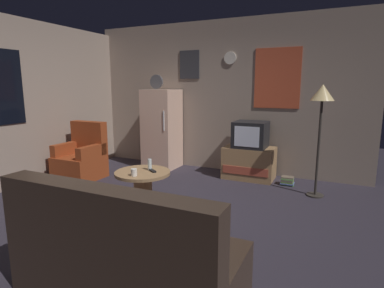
# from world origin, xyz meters

# --- Properties ---
(ground_plane) EXTENTS (12.00, 12.00, 0.00)m
(ground_plane) POSITION_xyz_m (0.00, 0.00, 0.00)
(ground_plane) COLOR #2D2833
(wall_with_art) EXTENTS (5.20, 0.12, 2.73)m
(wall_with_art) POSITION_xyz_m (0.01, 2.45, 1.37)
(wall_with_art) COLOR gray
(wall_with_art) RESTS_ON ground_plane
(wall_left_with_window) EXTENTS (0.12, 5.20, 2.60)m
(wall_left_with_window) POSITION_xyz_m (-2.55, -0.00, 1.30)
(wall_left_with_window) COLOR gray
(wall_left_with_window) RESTS_ON ground_plane
(fridge) EXTENTS (0.60, 0.62, 1.77)m
(fridge) POSITION_xyz_m (-1.06, 2.07, 0.75)
(fridge) COLOR beige
(fridge) RESTS_ON ground_plane
(tv_stand) EXTENTS (0.84, 0.53, 0.54)m
(tv_stand) POSITION_xyz_m (0.66, 2.05, 0.27)
(tv_stand) COLOR #9E754C
(tv_stand) RESTS_ON ground_plane
(crt_tv) EXTENTS (0.54, 0.51, 0.44)m
(crt_tv) POSITION_xyz_m (0.67, 2.05, 0.76)
(crt_tv) COLOR black
(crt_tv) RESTS_ON tv_stand
(standing_lamp) EXTENTS (0.32, 0.32, 1.59)m
(standing_lamp) POSITION_xyz_m (1.77, 1.59, 1.36)
(standing_lamp) COLOR #332D28
(standing_lamp) RESTS_ON ground_plane
(coffee_table) EXTENTS (0.72, 0.72, 0.48)m
(coffee_table) POSITION_xyz_m (-0.26, 0.20, 0.24)
(coffee_table) COLOR #9E754C
(coffee_table) RESTS_ON ground_plane
(wine_glass) EXTENTS (0.05, 0.05, 0.15)m
(wine_glass) POSITION_xyz_m (-0.21, 0.30, 0.55)
(wine_glass) COLOR silver
(wine_glass) RESTS_ON coffee_table
(mug_ceramic_white) EXTENTS (0.08, 0.08, 0.09)m
(mug_ceramic_white) POSITION_xyz_m (-0.24, -0.02, 0.52)
(mug_ceramic_white) COLOR silver
(mug_ceramic_white) RESTS_ON coffee_table
(remote_control) EXTENTS (0.15, 0.12, 0.02)m
(remote_control) POSITION_xyz_m (-0.14, 0.25, 0.49)
(remote_control) COLOR black
(remote_control) RESTS_ON coffee_table
(armchair) EXTENTS (0.68, 0.68, 0.96)m
(armchair) POSITION_xyz_m (-1.95, 0.86, 0.34)
(armchair) COLOR maroon
(armchair) RESTS_ON ground_plane
(couch) EXTENTS (1.70, 0.80, 0.92)m
(couch) POSITION_xyz_m (0.62, -1.36, 0.31)
(couch) COLOR #38281E
(couch) RESTS_ON ground_plane
(book_stack) EXTENTS (0.21, 0.17, 0.14)m
(book_stack) POSITION_xyz_m (1.33, 1.94, 0.07)
(book_stack) COLOR #58CA34
(book_stack) RESTS_ON ground_plane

